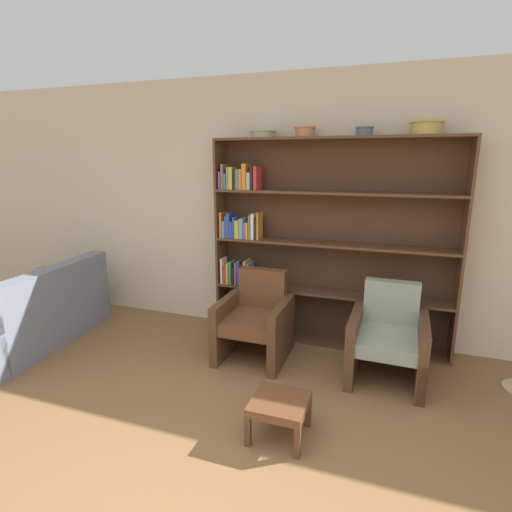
# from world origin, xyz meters

# --- Properties ---
(wall_back) EXTENTS (12.00, 0.06, 2.75)m
(wall_back) POSITION_xyz_m (0.00, 2.77, 1.38)
(wall_back) COLOR beige
(wall_back) RESTS_ON ground
(bookshelf) EXTENTS (2.42, 0.30, 2.10)m
(bookshelf) POSITION_xyz_m (0.10, 2.61, 1.03)
(bookshelf) COLOR brown
(bookshelf) RESTS_ON ground
(bowl_copper) EXTENTS (0.27, 0.27, 0.07)m
(bowl_copper) POSITION_xyz_m (-0.41, 2.58, 2.15)
(bowl_copper) COLOR gray
(bowl_copper) RESTS_ON bookshelf
(bowl_terracotta) EXTENTS (0.21, 0.21, 0.10)m
(bowl_terracotta) POSITION_xyz_m (0.02, 2.58, 2.16)
(bowl_terracotta) COLOR #C67547
(bowl_terracotta) RESTS_ON bookshelf
(bowl_cream) EXTENTS (0.17, 0.17, 0.09)m
(bowl_cream) POSITION_xyz_m (0.58, 2.58, 2.15)
(bowl_cream) COLOR slate
(bowl_cream) RESTS_ON bookshelf
(bowl_olive) EXTENTS (0.29, 0.29, 0.12)m
(bowl_olive) POSITION_xyz_m (1.10, 2.58, 2.17)
(bowl_olive) COLOR tan
(bowl_olive) RESTS_ON bookshelf
(couch) EXTENTS (1.04, 1.69, 0.83)m
(couch) POSITION_xyz_m (-2.64, 1.55, 0.29)
(couch) COLOR slate
(couch) RESTS_ON ground
(armchair_leather) EXTENTS (0.64, 0.68, 0.83)m
(armchair_leather) POSITION_xyz_m (-0.31, 2.05, 0.37)
(armchair_leather) COLOR brown
(armchair_leather) RESTS_ON ground
(armchair_cushioned) EXTENTS (0.66, 0.70, 0.83)m
(armchair_cushioned) POSITION_xyz_m (0.93, 2.05, 0.37)
(armchair_cushioned) COLOR brown
(armchair_cushioned) RESTS_ON ground
(footstool) EXTENTS (0.38, 0.38, 0.28)m
(footstool) POSITION_xyz_m (0.25, 0.97, 0.23)
(footstool) COLOR brown
(footstool) RESTS_ON ground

